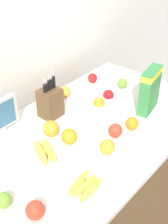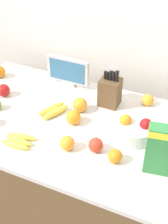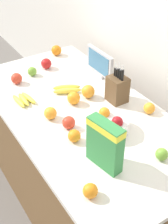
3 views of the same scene
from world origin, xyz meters
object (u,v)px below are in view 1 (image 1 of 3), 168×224
Objects in this scene: apple_rightmost at (4,200)px; orange_near_bowl at (107,147)px; apple_middle at (35,210)px; apple_by_knife_block at (93,78)px; apple_near_bananas at (122,83)px; knife_block at (50,102)px; orange_back_center at (132,123)px; apple_rear at (115,130)px; cereal_box at (150,88)px; banana_bunch_right at (45,151)px; orange_front_center at (65,92)px; orange_mid_left at (70,137)px; orange_by_cereal at (51,128)px; fruit_bowl at (104,106)px; banana_bunch_left at (85,186)px.

orange_near_bowl is (0.55, -0.13, 0.01)m from apple_rightmost.
apple_by_knife_block is (1.06, 0.55, -0.01)m from apple_middle.
knife_block is at bearing 166.55° from apple_near_bananas.
orange_back_center is (0.76, 0.03, -0.00)m from apple_middle.
apple_rear is at bearing -79.24° from knife_block.
cereal_box is 3.43× the size of orange_near_bowl.
apple_middle reaches higher than banana_bunch_right.
banana_bunch_right is 0.84m from apple_near_bananas.
apple_middle is at bearing -144.37° from orange_front_center.
cereal_box is 0.37m from apple_rear.
orange_mid_left is (-0.69, -0.13, 0.01)m from apple_near_bananas.
apple_middle is 1.10× the size of orange_front_center.
apple_rightmost is 0.15m from apple_middle.
apple_rear is 0.87× the size of orange_by_cereal.
orange_back_center is at bearing -98.05° from fruit_bowl.
apple_near_bananas is at bearing 9.57° from apple_rightmost.
banana_bunch_right is 0.35m from apple_rightmost.
apple_by_knife_block is (0.82, 0.61, 0.02)m from banana_bunch_left.
apple_rear is 0.64m from apple_by_knife_block.
orange_mid_left is 1.17× the size of orange_front_center.
orange_front_center reaches higher than apple_by_knife_block.
fruit_bowl is 0.23m from orange_back_center.
orange_mid_left is (-0.20, 0.15, 0.00)m from apple_rear.
cereal_box is 1.21× the size of fruit_bowl.
apple_by_knife_block is at bearing 18.50° from orange_by_cereal.
orange_near_bowl is 1.09× the size of orange_front_center.
orange_by_cereal is at bearing 22.36° from apple_rightmost.
apple_near_bananas and apple_by_knife_block have the same top height.
banana_bunch_right is at bearing 17.54° from apple_rightmost.
apple_near_bananas is (0.13, 0.28, -0.11)m from cereal_box.
apple_by_knife_block is (0.06, 0.49, -0.11)m from cereal_box.
apple_middle is (-0.29, -0.25, 0.02)m from banana_bunch_right.
apple_by_knife_block is 0.92× the size of orange_back_center.
orange_mid_left is at bearing 25.42° from apple_middle.
apple_near_bananas is at bearing 54.89° from cereal_box.
orange_near_bowl is at bearing -176.41° from orange_back_center.
apple_rightmost is 1.01× the size of apple_by_knife_block.
orange_near_bowl is (-0.29, -0.24, -0.01)m from fruit_bowl.
apple_rear reaches higher than orange_back_center.
orange_near_bowl reaches higher than apple_rightmost.
cereal_box is 0.78m from banana_bunch_left.
cereal_box reaches higher than orange_mid_left.
knife_block is 3.33× the size of orange_mid_left.
orange_back_center is at bearing -29.71° from orange_mid_left.
banana_bunch_right is 2.90× the size of orange_front_center.
knife_block reaches higher than cereal_box.
apple_near_bananas is 0.70m from orange_mid_left.
apple_by_knife_block is 0.60m from orange_back_center.
orange_by_cereal reaches higher than banana_bunch_right.
banana_bunch_left is 2.29× the size of orange_back_center.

